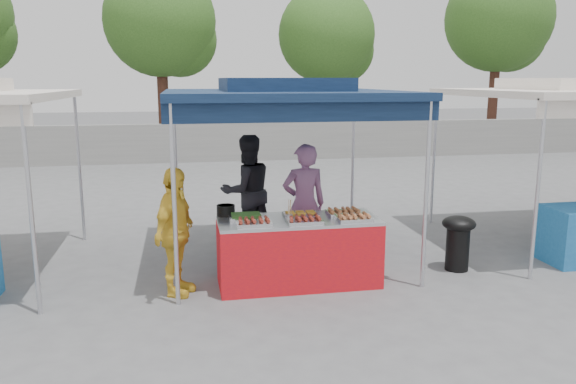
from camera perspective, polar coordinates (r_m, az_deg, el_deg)
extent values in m
plane|color=#5C5C5E|center=(7.33, 0.88, -8.99)|extent=(80.00, 80.00, 0.00)
cube|color=gray|center=(17.89, -6.23, 5.05)|extent=(40.00, 0.25, 1.20)
cylinder|color=silver|center=(6.39, -11.47, -1.53)|extent=(0.05, 0.05, 2.30)
cylinder|color=silver|center=(7.01, 13.86, -0.49)|extent=(0.05, 0.05, 2.30)
cylinder|color=silver|center=(9.34, -11.29, 2.53)|extent=(0.05, 0.05, 2.30)
cylinder|color=silver|center=(9.77, 6.59, 3.06)|extent=(0.05, 0.05, 2.30)
cube|color=#102342|center=(7.86, -0.55, 9.91)|extent=(3.20, 3.20, 0.10)
cube|color=#102342|center=(7.85, -0.55, 10.86)|extent=(1.65, 1.65, 0.18)
cube|color=#102342|center=(6.39, 1.85, 8.22)|extent=(3.20, 0.04, 0.25)
cylinder|color=silver|center=(6.59, -24.63, -1.96)|extent=(0.05, 0.05, 2.30)
cylinder|color=silver|center=(9.47, -20.40, 2.16)|extent=(0.05, 0.05, 2.30)
cylinder|color=silver|center=(7.75, 24.01, -0.04)|extent=(0.05, 0.05, 2.30)
cylinder|color=silver|center=(10.32, 14.59, 3.20)|extent=(0.05, 0.05, 2.30)
cube|color=silver|center=(9.72, 26.93, 8.98)|extent=(3.20, 3.20, 0.10)
cube|color=silver|center=(9.72, 27.00, 9.74)|extent=(1.65, 1.65, 0.18)
cylinder|color=#422319|center=(19.48, -12.57, 9.46)|extent=(0.36, 0.36, 3.98)
sphere|color=#356020|center=(19.57, -12.89, 16.62)|extent=(3.64, 3.64, 3.64)
sphere|color=#356020|center=(19.71, -10.99, 15.00)|extent=(2.50, 2.50, 2.50)
cylinder|color=#422319|center=(20.19, 3.84, 9.30)|extent=(0.36, 0.36, 3.66)
sphere|color=#356020|center=(20.23, 3.93, 15.68)|extent=(3.34, 3.34, 3.34)
sphere|color=#356020|center=(20.55, 5.44, 14.13)|extent=(2.30, 2.30, 2.30)
cylinder|color=#422319|center=(23.00, 20.15, 9.67)|extent=(0.36, 0.36, 4.28)
sphere|color=#356020|center=(23.11, 20.61, 16.19)|extent=(3.91, 3.91, 3.91)
sphere|color=#356020|center=(23.54, 21.54, 14.53)|extent=(2.69, 2.69, 2.69)
cube|color=red|center=(7.11, 1.06, -6.20)|extent=(2.00, 0.80, 0.81)
cube|color=silver|center=(6.99, 1.07, -2.88)|extent=(2.00, 0.80, 0.04)
cube|color=silver|center=(6.66, -3.50, -3.22)|extent=(0.42, 0.30, 0.05)
cube|color=maroon|center=(6.65, -3.51, -2.91)|extent=(0.35, 0.25, 0.02)
cube|color=silver|center=(6.75, 1.65, -3.00)|extent=(0.42, 0.30, 0.05)
cube|color=maroon|center=(6.75, 1.65, -2.69)|extent=(0.35, 0.25, 0.02)
cube|color=silver|center=(6.92, 6.71, -2.73)|extent=(0.42, 0.30, 0.05)
cube|color=#B3693D|center=(6.91, 6.72, -2.43)|extent=(0.35, 0.25, 0.02)
cube|color=silver|center=(6.95, -4.28, -2.62)|extent=(0.42, 0.30, 0.05)
cube|color=#2C591E|center=(6.94, -4.28, -2.32)|extent=(0.35, 0.25, 0.02)
cube|color=silver|center=(7.06, 1.27, -2.36)|extent=(0.42, 0.30, 0.05)
cube|color=gold|center=(7.05, 1.28, -2.06)|extent=(0.35, 0.25, 0.02)
cube|color=silver|center=(7.19, 5.69, -2.17)|extent=(0.42, 0.30, 0.05)
cube|color=#B3693D|center=(7.18, 5.70, -1.88)|extent=(0.35, 0.25, 0.02)
cylinder|color=black|center=(7.17, -6.34, -1.86)|extent=(0.23, 0.23, 0.14)
cylinder|color=silver|center=(6.80, 0.18, -2.70)|extent=(0.07, 0.07, 0.09)
cylinder|color=black|center=(7.98, 16.83, -5.50)|extent=(0.31, 0.31, 0.60)
ellipsoid|color=black|center=(7.89, 16.98, -3.04)|extent=(0.45, 0.45, 0.20)
cube|color=#1441A6|center=(7.72, -2.95, -6.72)|extent=(0.52, 0.36, 0.31)
cube|color=#1441A6|center=(7.73, 2.28, -6.81)|extent=(0.46, 0.32, 0.28)
cube|color=#1441A6|center=(7.65, 2.29, -4.91)|extent=(0.43, 0.30, 0.26)
imported|color=#8D5985|center=(7.81, 1.65, -1.24)|extent=(0.63, 0.42, 1.69)
imported|color=black|center=(8.61, -4.17, 0.07)|extent=(1.00, 0.87, 1.74)
imported|color=gold|center=(6.79, -11.40, -4.02)|extent=(0.72, 0.98, 1.55)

